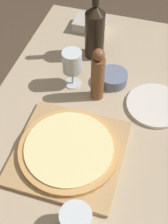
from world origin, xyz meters
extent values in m
plane|color=#4C3D2D|center=(0.00, 0.00, 0.00)|extent=(12.00, 12.00, 0.00)
cube|color=tan|center=(0.00, 0.00, 0.73)|extent=(0.75, 1.41, 0.03)
cylinder|color=brown|center=(-0.31, 0.64, 0.36)|extent=(0.06, 0.06, 0.71)
cube|color=tan|center=(-0.01, -0.13, 0.75)|extent=(0.35, 0.35, 0.02)
cylinder|color=tan|center=(-0.01, -0.13, 0.77)|extent=(0.33, 0.33, 0.02)
cylinder|color=beige|center=(-0.01, -0.13, 0.78)|extent=(0.29, 0.29, 0.01)
cylinder|color=black|center=(-0.07, 0.38, 0.84)|extent=(0.08, 0.08, 0.20)
cone|color=black|center=(-0.07, 0.38, 0.96)|extent=(0.08, 0.08, 0.04)
cylinder|color=brown|center=(0.01, 0.15, 0.83)|extent=(0.05, 0.05, 0.18)
sphere|color=brown|center=(0.01, 0.15, 0.94)|extent=(0.04, 0.04, 0.04)
cylinder|color=silver|center=(-0.10, 0.19, 0.74)|extent=(0.07, 0.07, 0.00)
cylinder|color=silver|center=(-0.10, 0.19, 0.78)|extent=(0.01, 0.01, 0.07)
cylinder|color=silver|center=(-0.10, 0.19, 0.86)|extent=(0.07, 0.07, 0.09)
cylinder|color=slate|center=(0.05, 0.24, 0.76)|extent=(0.12, 0.12, 0.05)
cylinder|color=silver|center=(0.08, -0.35, 0.79)|extent=(0.09, 0.09, 0.09)
cylinder|color=silver|center=(0.23, 0.16, 0.75)|extent=(0.22, 0.22, 0.01)
cube|color=#BCB7AD|center=(-0.14, 0.56, 0.76)|extent=(0.15, 0.11, 0.05)
camera|label=1|loc=(0.19, -0.64, 1.63)|focal=50.00mm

